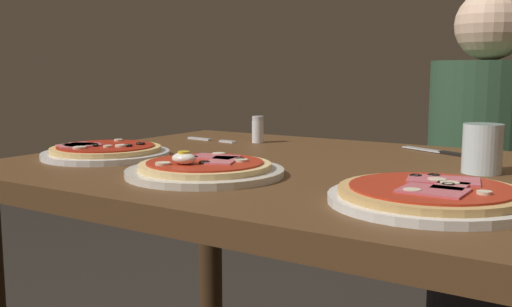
# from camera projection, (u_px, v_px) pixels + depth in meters

# --- Properties ---
(dining_table) EXTENTS (1.16, 0.84, 0.77)m
(dining_table) POSITION_uv_depth(u_px,v_px,m) (310.00, 228.00, 1.15)
(dining_table) COLOR brown
(dining_table) RESTS_ON ground
(pizza_foreground) EXTENTS (0.28, 0.28, 0.05)m
(pizza_foreground) POSITION_uv_depth(u_px,v_px,m) (205.00, 169.00, 1.02)
(pizza_foreground) COLOR silver
(pizza_foreground) RESTS_ON dining_table
(pizza_across_left) EXTENTS (0.28, 0.28, 0.03)m
(pizza_across_left) POSITION_uv_depth(u_px,v_px,m) (431.00, 195.00, 0.81)
(pizza_across_left) COLOR white
(pizza_across_left) RESTS_ON dining_table
(pizza_across_right) EXTENTS (0.26, 0.26, 0.03)m
(pizza_across_right) POSITION_uv_depth(u_px,v_px,m) (106.00, 151.00, 1.24)
(pizza_across_right) COLOR white
(pizza_across_right) RESTS_ON dining_table
(water_glass_near) EXTENTS (0.07, 0.07, 0.09)m
(water_glass_near) POSITION_uv_depth(u_px,v_px,m) (482.00, 152.00, 1.04)
(water_glass_near) COLOR silver
(water_glass_near) RESTS_ON dining_table
(fork) EXTENTS (0.16, 0.03, 0.00)m
(fork) POSITION_uv_depth(u_px,v_px,m) (208.00, 140.00, 1.53)
(fork) COLOR silver
(fork) RESTS_ON dining_table
(knife) EXTENTS (0.18, 0.10, 0.01)m
(knife) POSITION_uv_depth(u_px,v_px,m) (443.00, 152.00, 1.29)
(knife) COLOR silver
(knife) RESTS_ON dining_table
(salt_shaker) EXTENTS (0.03, 0.03, 0.07)m
(salt_shaker) POSITION_uv_depth(u_px,v_px,m) (258.00, 130.00, 1.48)
(salt_shaker) COLOR white
(salt_shaker) RESTS_ON dining_table
(diner_person) EXTENTS (0.32, 0.32, 1.18)m
(diner_person) POSITION_uv_depth(u_px,v_px,m) (481.00, 205.00, 1.74)
(diner_person) COLOR black
(diner_person) RESTS_ON ground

